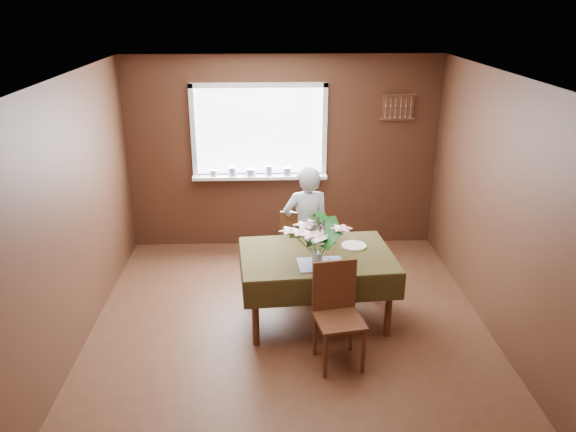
{
  "coord_description": "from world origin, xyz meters",
  "views": [
    {
      "loc": [
        -0.21,
        -4.78,
        3.13
      ],
      "look_at": [
        0.0,
        0.55,
        1.05
      ],
      "focal_mm": 35.0,
      "sensor_mm": 36.0,
      "label": 1
    }
  ],
  "objects_px": {
    "dining_table": "(317,262)",
    "flower_bouquet": "(318,237)",
    "chair_far": "(299,243)",
    "chair_near": "(337,309)",
    "seated_woman": "(306,229)"
  },
  "relations": [
    {
      "from": "chair_far",
      "to": "flower_bouquet",
      "type": "xyz_separation_m",
      "value": [
        0.11,
        -1.04,
        0.53
      ]
    },
    {
      "from": "flower_bouquet",
      "to": "chair_near",
      "type": "bearing_deg",
      "value": -72.59
    },
    {
      "from": "chair_near",
      "to": "flower_bouquet",
      "type": "height_order",
      "value": "flower_bouquet"
    },
    {
      "from": "seated_woman",
      "to": "flower_bouquet",
      "type": "relative_size",
      "value": 2.72
    },
    {
      "from": "dining_table",
      "to": "chair_far",
      "type": "distance_m",
      "value": 0.81
    },
    {
      "from": "flower_bouquet",
      "to": "chair_far",
      "type": "bearing_deg",
      "value": 96.11
    },
    {
      "from": "flower_bouquet",
      "to": "dining_table",
      "type": "bearing_deg",
      "value": 85.88
    },
    {
      "from": "dining_table",
      "to": "chair_far",
      "type": "xyz_separation_m",
      "value": [
        -0.13,
        0.79,
        -0.14
      ]
    },
    {
      "from": "chair_far",
      "to": "chair_near",
      "type": "relative_size",
      "value": 0.97
    },
    {
      "from": "dining_table",
      "to": "seated_woman",
      "type": "height_order",
      "value": "seated_woman"
    },
    {
      "from": "dining_table",
      "to": "flower_bouquet",
      "type": "xyz_separation_m",
      "value": [
        -0.02,
        -0.26,
        0.38
      ]
    },
    {
      "from": "chair_far",
      "to": "seated_woman",
      "type": "relative_size",
      "value": 0.64
    },
    {
      "from": "dining_table",
      "to": "chair_far",
      "type": "height_order",
      "value": "chair_far"
    },
    {
      "from": "chair_near",
      "to": "flower_bouquet",
      "type": "bearing_deg",
      "value": 97.41
    },
    {
      "from": "dining_table",
      "to": "chair_near",
      "type": "height_order",
      "value": "chair_near"
    }
  ]
}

